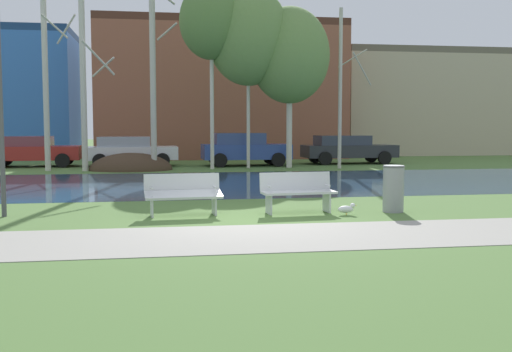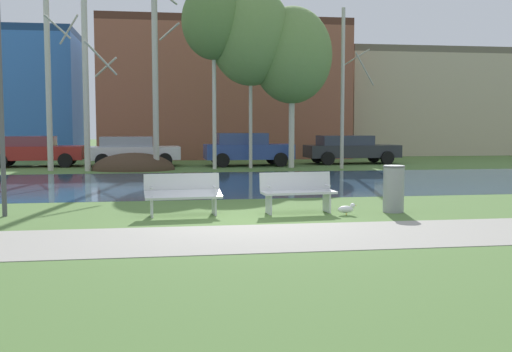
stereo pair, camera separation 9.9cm
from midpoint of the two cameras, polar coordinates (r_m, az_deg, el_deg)
ground_plane at (r=21.82m, az=-4.29°, el=-0.17°), size 120.00×120.00×0.00m
paved_path_strip at (r=10.27m, az=0.89°, el=-5.80°), size 60.00×2.54×0.01m
river_band at (r=19.85m, az=-3.84°, el=-0.65°), size 80.00×8.86×0.01m
soil_mound at (r=26.07m, az=-11.35°, el=0.56°), size 3.47×2.64×1.45m
bench_left at (r=12.79m, az=-6.68°, el=-1.61°), size 1.64×0.68×0.87m
bench_right at (r=13.11m, az=4.16°, el=-1.43°), size 1.64×0.68×0.87m
trash_bin at (r=13.53m, az=13.04°, el=-1.10°), size 0.48×0.48×1.02m
seagull at (r=12.94m, az=8.75°, el=-3.08°), size 0.41×0.15×0.25m
birch_far_left at (r=26.60m, az=-18.87°, el=10.42°), size 1.41×2.22×9.10m
birch_left at (r=25.88m, az=-15.56°, el=8.94°), size 1.42×2.56×7.58m
birch_center_left at (r=25.53m, az=-9.34°, el=10.94°), size 1.14×1.95×9.16m
birch_center at (r=26.42m, az=-3.89°, el=14.32°), size 2.72×2.72×8.05m
birch_center_right at (r=26.85m, az=-0.41°, el=13.04°), size 3.57×3.57×7.88m
birch_right at (r=27.13m, az=3.51°, el=11.26°), size 3.53×3.53×7.07m
birch_far_right at (r=26.62m, az=8.37°, el=8.26°), size 1.43×2.48×6.89m
parked_van_nearest_red at (r=29.35m, az=-20.08°, el=2.29°), size 4.23×2.09×1.39m
parked_sedan_second_white at (r=28.31m, az=-11.49°, el=2.38°), size 4.20×2.11×1.37m
parked_hatch_third_blue at (r=28.16m, az=-0.79°, el=2.60°), size 4.11×2.12×1.53m
parked_wagon_fourth_dark at (r=29.97m, az=8.94°, el=2.57°), size 4.56×2.06×1.38m
building_brick_low at (r=37.64m, az=-3.33°, el=7.85°), size 13.94×9.67×7.77m
building_beige_block at (r=43.12m, az=18.47°, el=6.49°), size 16.72×7.26×6.66m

